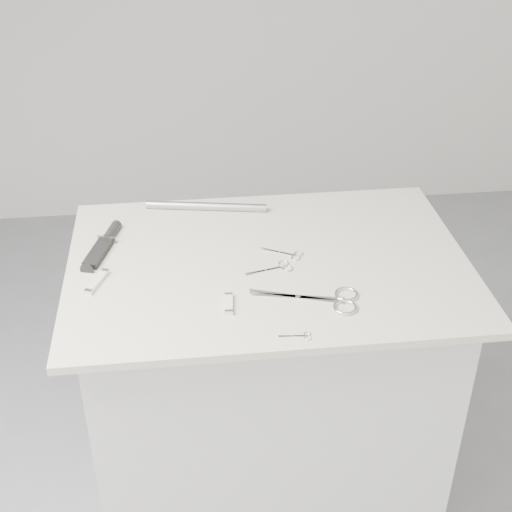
{
  "coord_description": "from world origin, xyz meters",
  "views": [
    {
      "loc": [
        -0.2,
        -1.49,
        1.88
      ],
      "look_at": [
        -0.03,
        0.02,
        0.92
      ],
      "focal_mm": 50.0,
      "sensor_mm": 36.0,
      "label": 1
    }
  ],
  "objects": [
    {
      "name": "pocket_knife_a",
      "position": [
        -0.42,
        -0.05,
        0.93
      ],
      "size": [
        0.06,
        0.1,
        0.01
      ],
      "rotation": [
        0.0,
        0.0,
        1.18
      ],
      "color": "silver",
      "rests_on": "display_board"
    },
    {
      "name": "tiny_scissors",
      "position": [
        0.03,
        -0.31,
        0.92
      ],
      "size": [
        0.07,
        0.03,
        0.0
      ],
      "rotation": [
        0.0,
        0.0,
        -0.08
      ],
      "color": "silver",
      "rests_on": "display_board"
    },
    {
      "name": "display_board",
      "position": [
        0.0,
        0.0,
        0.91
      ],
      "size": [
        1.0,
        0.7,
        0.02
      ],
      "primitive_type": "cube",
      "color": "beige",
      "rests_on": "plinth"
    },
    {
      "name": "embroidery_scissors_a",
      "position": [
        0.02,
        -0.04,
        0.92
      ],
      "size": [
        0.12,
        0.06,
        0.0
      ],
      "rotation": [
        0.0,
        0.0,
        0.25
      ],
      "color": "silver",
      "rests_on": "display_board"
    },
    {
      "name": "pocket_knife_b",
      "position": [
        -0.11,
        -0.18,
        0.92
      ],
      "size": [
        0.02,
        0.08,
        0.01
      ],
      "rotation": [
        0.0,
        0.0,
        1.49
      ],
      "color": "silver",
      "rests_on": "display_board"
    },
    {
      "name": "large_shears",
      "position": [
        0.12,
        -0.18,
        0.92
      ],
      "size": [
        0.25,
        0.13,
        0.01
      ],
      "rotation": [
        0.0,
        0.0,
        -0.27
      ],
      "color": "silver",
      "rests_on": "display_board"
    },
    {
      "name": "sheathed_knife",
      "position": [
        -0.41,
        0.12,
        0.93
      ],
      "size": [
        0.09,
        0.21,
        0.03
      ],
      "rotation": [
        0.0,
        0.0,
        1.29
      ],
      "color": "black",
      "rests_on": "display_board"
    },
    {
      "name": "ground",
      "position": [
        0.0,
        0.0,
        -0.01
      ],
      "size": [
        4.0,
        4.0,
        0.01
      ],
      "primitive_type": "cube",
      "color": "gray",
      "rests_on": "ground"
    },
    {
      "name": "plinth",
      "position": [
        0.0,
        0.0,
        0.45
      ],
      "size": [
        0.9,
        0.6,
        0.9
      ],
      "primitive_type": "cube",
      "color": "silver",
      "rests_on": "ground"
    },
    {
      "name": "embroidery_scissors_b",
      "position": [
        0.06,
        0.02,
        0.92
      ],
      "size": [
        0.11,
        0.07,
        0.0
      ],
      "rotation": [
        0.0,
        0.0,
        -0.49
      ],
      "color": "silver",
      "rests_on": "display_board"
    },
    {
      "name": "metal_rail",
      "position": [
        -0.14,
        0.28,
        0.93
      ],
      "size": [
        0.34,
        0.08,
        0.02
      ],
      "primitive_type": "cylinder",
      "rotation": [
        0.0,
        1.57,
        -0.18
      ],
      "color": "#97999F",
      "rests_on": "display_board"
    }
  ]
}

